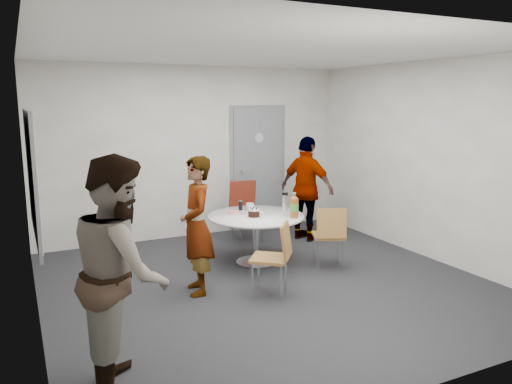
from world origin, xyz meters
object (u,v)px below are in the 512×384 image
door (258,169)px  person_left (121,272)px  chair_far (245,205)px  person_right (307,189)px  whiteboard (32,175)px  chair_near_left (277,252)px  chair_near_right (330,232)px  table (259,221)px  person_main (197,226)px

door → person_left: 4.94m
chair_far → door: bearing=-124.5°
door → person_right: size_ratio=1.31×
whiteboard → chair_near_left: size_ratio=2.29×
chair_near_right → person_right: person_right is taller
chair_near_left → person_right: person_right is taller
chair_far → person_right: bearing=162.2°
whiteboard → person_left: 1.78m
chair_near_right → door: bearing=110.6°
chair_near_right → person_left: bearing=-128.7°
whiteboard → person_right: 4.15m
table → chair_near_right: bearing=-40.8°
whiteboard → person_left: size_ratio=1.07×
table → chair_near_left: (-0.32, -1.10, -0.08)m
chair_near_left → chair_near_right: bearing=-26.2°
person_main → person_left: person_left is taller
table → person_left: bearing=-135.9°
person_main → person_right: (2.27, 1.35, 0.03)m
door → chair_far: door is taller
whiteboard → table: (2.72, 0.54, -0.87)m
chair_near_right → whiteboard: bearing=-157.6°
person_left → chair_near_left: bearing=-54.4°
door → person_right: bearing=-71.4°
chair_near_left → whiteboard: bearing=115.4°
chair_near_right → person_main: person_main is taller
door → chair_near_left: size_ratio=2.56×
person_main → person_right: 2.64m
whiteboard → chair_near_right: size_ratio=2.30×
door → person_left: bearing=-128.1°
chair_near_left → chair_far: size_ratio=0.89×
table → chair_near_left: table is taller
door → person_right: door is taller
table → person_left: person_left is taller
door → person_left: door is taller
door → whiteboard: (-3.56, -2.28, 0.42)m
chair_near_right → chair_far: 1.76m
person_main → person_right: size_ratio=0.96×
door → chair_near_right: bearing=-93.1°
door → person_left: (-3.05, -3.89, -0.14)m
chair_near_right → chair_near_left: bearing=-131.2°
chair_far → person_left: (-2.51, -3.24, 0.32)m
chair_near_right → person_right: 1.45m
door → person_main: (-1.93, -2.37, -0.25)m
chair_near_left → chair_far: (0.63, 2.20, 0.07)m
door → chair_near_left: bearing=-112.2°
whiteboard → door: bearing=32.7°
table → person_right: person_right is taller
whiteboard → table: whiteboard is taller
door → chair_far: size_ratio=2.27×
whiteboard → chair_far: whiteboard is taller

